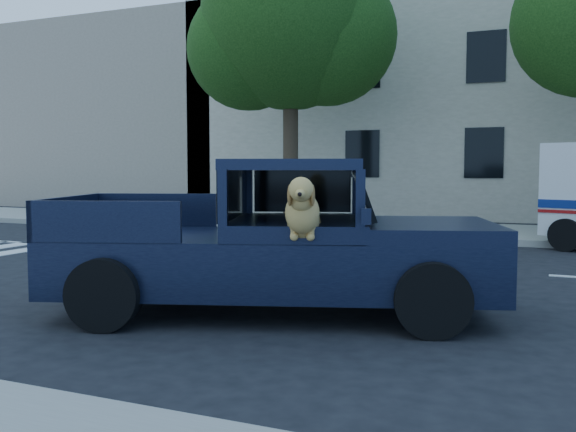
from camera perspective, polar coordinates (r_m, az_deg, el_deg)
name	(u,v)px	position (r m, az deg, el deg)	size (l,w,h in m)	color
ground	(283,299)	(8.57, -0.47, -7.41)	(120.00, 120.00, 0.00)	black
far_sidewalk	(424,231)	(17.29, 11.97, -1.28)	(60.00, 4.00, 0.15)	gray
lane_stripes	(472,271)	(11.30, 16.07, -4.68)	(21.60, 0.14, 0.01)	silver
street_tree_left	(292,29)	(19.21, 0.35, 16.27)	(6.00, 5.20, 8.60)	#332619
building_main	(556,87)	(24.33, 22.72, 10.53)	(26.00, 6.00, 9.00)	beige
building_left	(129,118)	(30.46, -13.98, 8.48)	(12.00, 6.00, 8.00)	tan
pickup_truck	(267,262)	(7.67, -1.85, -4.09)	(5.50, 3.52, 1.84)	black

